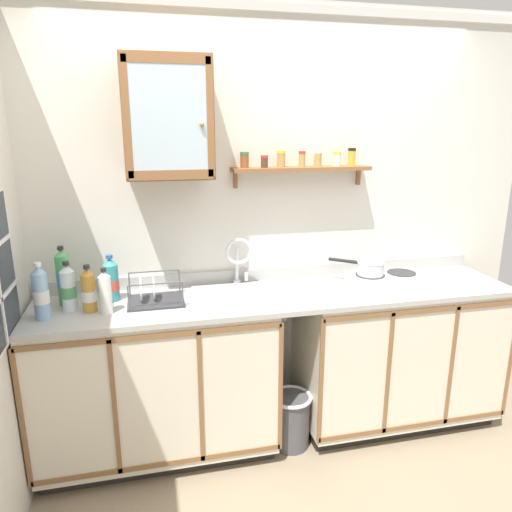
# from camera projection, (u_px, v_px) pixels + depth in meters

# --- Properties ---
(floor) EXTENTS (5.87, 5.87, 0.00)m
(floor) POSITION_uv_depth(u_px,v_px,m) (301.00, 483.00, 2.65)
(floor) COLOR gray
(floor) RESTS_ON ground
(back_wall) EXTENTS (3.47, 0.07, 2.61)m
(back_wall) POSITION_uv_depth(u_px,v_px,m) (269.00, 225.00, 3.01)
(back_wall) COLOR silver
(back_wall) RESTS_ON ground
(lower_cabinet_run) EXTENTS (1.36, 0.57, 0.93)m
(lower_cabinet_run) POSITION_uv_depth(u_px,v_px,m) (157.00, 382.00, 2.79)
(lower_cabinet_run) COLOR black
(lower_cabinet_run) RESTS_ON ground
(lower_cabinet_run_right) EXTENTS (1.28, 0.57, 0.93)m
(lower_cabinet_run_right) POSITION_uv_depth(u_px,v_px,m) (396.00, 355.00, 3.12)
(lower_cabinet_run_right) COLOR black
(lower_cabinet_run_right) RESTS_ON ground
(countertop) EXTENTS (2.83, 0.59, 0.03)m
(countertop) POSITION_uv_depth(u_px,v_px,m) (282.00, 296.00, 2.82)
(countertop) COLOR #B2B2AD
(countertop) RESTS_ON lower_cabinet_run
(backsplash) EXTENTS (2.83, 0.02, 0.08)m
(backsplash) POSITION_uv_depth(u_px,v_px,m) (270.00, 273.00, 3.06)
(backsplash) COLOR #B2B2AD
(backsplash) RESTS_ON countertop
(sink) EXTENTS (0.54, 0.43, 0.43)m
(sink) POSITION_uv_depth(u_px,v_px,m) (241.00, 297.00, 2.81)
(sink) COLOR silver
(sink) RESTS_ON countertop
(hot_plate_stove) EXTENTS (0.45, 0.27, 0.07)m
(hot_plate_stove) POSITION_uv_depth(u_px,v_px,m) (387.00, 280.00, 2.96)
(hot_plate_stove) COLOR silver
(hot_plate_stove) RESTS_ON countertop
(saucepan) EXTENTS (0.30, 0.26, 0.08)m
(saucepan) POSITION_uv_depth(u_px,v_px,m) (370.00, 267.00, 2.94)
(saucepan) COLOR silver
(saucepan) RESTS_ON hot_plate_stove
(bottle_water_clear_0) EXTENTS (0.08, 0.08, 0.27)m
(bottle_water_clear_0) POSITION_uv_depth(u_px,v_px,m) (68.00, 289.00, 2.53)
(bottle_water_clear_0) COLOR silver
(bottle_water_clear_0) RESTS_ON countertop
(bottle_juice_amber_1) EXTENTS (0.08, 0.08, 0.26)m
(bottle_juice_amber_1) POSITION_uv_depth(u_px,v_px,m) (89.00, 291.00, 2.52)
(bottle_juice_amber_1) COLOR gold
(bottle_juice_amber_1) RESTS_ON countertop
(bottle_detergent_teal_2) EXTENTS (0.09, 0.09, 0.27)m
(bottle_detergent_teal_2) POSITION_uv_depth(u_px,v_px,m) (111.00, 280.00, 2.68)
(bottle_detergent_teal_2) COLOR teal
(bottle_detergent_teal_2) RESTS_ON countertop
(bottle_soda_green_3) EXTENTS (0.07, 0.07, 0.33)m
(bottle_soda_green_3) POSITION_uv_depth(u_px,v_px,m) (64.00, 278.00, 2.60)
(bottle_soda_green_3) COLOR #4CB266
(bottle_soda_green_3) RESTS_ON countertop
(bottle_opaque_white_4) EXTENTS (0.07, 0.07, 0.25)m
(bottle_opaque_white_4) POSITION_uv_depth(u_px,v_px,m) (105.00, 293.00, 2.49)
(bottle_opaque_white_4) COLOR white
(bottle_opaque_white_4) RESTS_ON countertop
(bottle_water_blue_5) EXTENTS (0.08, 0.08, 0.30)m
(bottle_water_blue_5) POSITION_uv_depth(u_px,v_px,m) (41.00, 293.00, 2.42)
(bottle_water_blue_5) COLOR #8CB7E0
(bottle_water_blue_5) RESTS_ON countertop
(dish_rack) EXTENTS (0.31, 0.25, 0.16)m
(dish_rack) POSITION_uv_depth(u_px,v_px,m) (154.00, 297.00, 2.67)
(dish_rack) COLOR #333338
(dish_rack) RESTS_ON countertop
(wall_cabinet) EXTENTS (0.47, 0.32, 0.63)m
(wall_cabinet) POSITION_uv_depth(u_px,v_px,m) (168.00, 119.00, 2.55)
(wall_cabinet) COLOR brown
(spice_shelf) EXTENTS (0.85, 0.14, 0.23)m
(spice_shelf) POSITION_uv_depth(u_px,v_px,m) (301.00, 166.00, 2.87)
(spice_shelf) COLOR brown
(trash_bin) EXTENTS (0.26, 0.26, 0.34)m
(trash_bin) POSITION_uv_depth(u_px,v_px,m) (291.00, 419.00, 2.93)
(trash_bin) COLOR #4C4C51
(trash_bin) RESTS_ON ground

